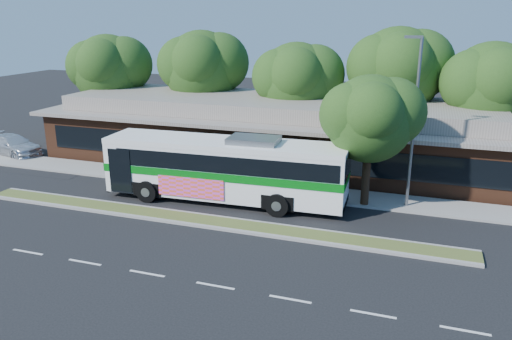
% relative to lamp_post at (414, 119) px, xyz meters
% --- Properties ---
extents(ground, '(120.00, 120.00, 0.00)m').
position_rel_lamp_post_xyz_m(ground, '(-9.56, -6.00, -4.90)').
color(ground, black).
rests_on(ground, ground).
extents(median_strip, '(26.00, 1.10, 0.15)m').
position_rel_lamp_post_xyz_m(median_strip, '(-9.56, -5.40, -4.83)').
color(median_strip, '#485926').
rests_on(median_strip, ground).
extents(sidewalk, '(44.00, 2.60, 0.12)m').
position_rel_lamp_post_xyz_m(sidewalk, '(-9.56, 0.40, -4.84)').
color(sidewalk, gray).
rests_on(sidewalk, ground).
extents(parking_lot, '(14.00, 12.00, 0.01)m').
position_rel_lamp_post_xyz_m(parking_lot, '(-27.56, 4.00, -4.90)').
color(parking_lot, black).
rests_on(parking_lot, ground).
extents(plaza_building, '(33.20, 11.20, 4.45)m').
position_rel_lamp_post_xyz_m(plaza_building, '(-9.56, 6.99, -2.77)').
color(plaza_building, '#572E1B').
rests_on(plaza_building, ground).
extents(lamp_post, '(0.93, 0.18, 9.07)m').
position_rel_lamp_post_xyz_m(lamp_post, '(0.00, 0.00, 0.00)').
color(lamp_post, slate).
rests_on(lamp_post, ground).
extents(tree_bg_a, '(6.47, 5.80, 8.63)m').
position_rel_lamp_post_xyz_m(tree_bg_a, '(-24.15, 9.14, 0.97)').
color(tree_bg_a, black).
rests_on(tree_bg_a, ground).
extents(tree_bg_b, '(6.69, 6.00, 9.00)m').
position_rel_lamp_post_xyz_m(tree_bg_b, '(-16.13, 10.14, 1.24)').
color(tree_bg_b, black).
rests_on(tree_bg_b, ground).
extents(tree_bg_c, '(6.24, 5.60, 8.26)m').
position_rel_lamp_post_xyz_m(tree_bg_c, '(-8.16, 9.13, 0.69)').
color(tree_bg_c, black).
rests_on(tree_bg_c, ground).
extents(tree_bg_d, '(6.91, 6.20, 9.37)m').
position_rel_lamp_post_xyz_m(tree_bg_d, '(-1.12, 10.15, 1.52)').
color(tree_bg_d, black).
rests_on(tree_bg_d, ground).
extents(tree_bg_e, '(6.47, 5.80, 8.50)m').
position_rel_lamp_post_xyz_m(tree_bg_e, '(4.85, 9.14, 0.84)').
color(tree_bg_e, black).
rests_on(tree_bg_e, ground).
extents(transit_bus, '(13.64, 3.58, 3.80)m').
position_rel_lamp_post_xyz_m(transit_bus, '(-9.64, -2.20, -2.79)').
color(transit_bus, white).
rests_on(transit_bus, ground).
extents(sedan, '(5.46, 3.19, 1.49)m').
position_rel_lamp_post_xyz_m(sedan, '(-28.53, 1.80, -4.16)').
color(sedan, silver).
rests_on(sedan, ground).
extents(sidewalk_tree, '(5.14, 4.61, 7.16)m').
position_rel_lamp_post_xyz_m(sidewalk_tree, '(-1.84, -0.40, 0.05)').
color(sidewalk_tree, black).
rests_on(sidewalk_tree, ground).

